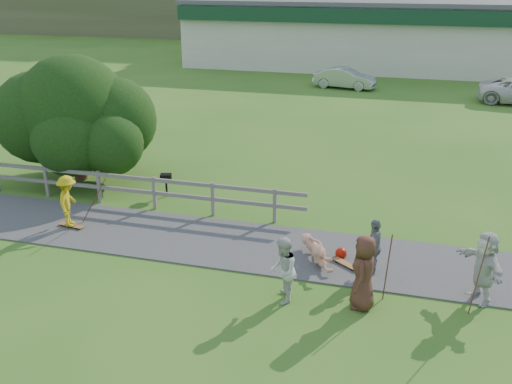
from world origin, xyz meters
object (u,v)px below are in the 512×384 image
skater_rider (69,204)px  spectator_c (364,273)px  spectator_a (283,271)px  tree (76,131)px  skater_fallen (317,251)px  bbq (166,185)px  car_silver (345,78)px  spectator_b (374,247)px  spectator_d (484,267)px

skater_rider → spectator_c: bearing=-120.3°
spectator_a → tree: size_ratio=0.26×
tree → skater_fallen: bearing=-22.9°
skater_rider → spectator_a: 7.39m
skater_rider → spectator_a: (7.04, -2.25, 0.02)m
skater_fallen → bbq: bbq is taller
skater_rider → bbq: size_ratio=1.95×
spectator_a → bbq: size_ratio=2.01×
spectator_c → car_silver: bearing=-168.5°
skater_fallen → car_silver: size_ratio=0.44×
skater_rider → spectator_b: (8.98, -0.37, -0.02)m
spectator_c → bbq: spectator_c is taller
spectator_c → spectator_d: bearing=114.3°
spectator_c → tree: tree is taller
spectator_c → bbq: size_ratio=2.23×
spectator_d → skater_rider: bearing=-123.4°
skater_fallen → spectator_b: bearing=-39.8°
skater_fallen → spectator_a: spectator_a is taller
spectator_b → spectator_c: size_ratio=0.85×
skater_fallen → tree: bearing=127.3°
skater_fallen → spectator_b: (1.49, -0.26, 0.44)m
skater_rider → spectator_b: size_ratio=1.03×
spectator_d → car_silver: spectator_d is taller
spectator_b → car_silver: spectator_b is taller
skater_rider → spectator_b: skater_rider is taller
spectator_b → tree: tree is taller
spectator_c → spectator_d: 2.83m
bbq → spectator_d: bearing=-39.7°
skater_fallen → spectator_a: bearing=-131.8°
tree → bbq: size_ratio=7.88×
skater_rider → spectator_c: 9.09m
spectator_c → car_silver: spectator_c is taller
skater_fallen → spectator_c: 2.41m
spectator_a → tree: tree is taller
spectator_c → bbq: bearing=-122.5°
skater_rider → bbq: (1.72, 3.17, -0.38)m
skater_rider → spectator_b: bearing=-109.9°
skater_fallen → spectator_c: bearing=-84.0°
spectator_b → bbq: spectator_b is taller
spectator_b → spectator_d: spectator_d is taller
spectator_d → tree: (-13.55, 4.92, 0.95)m
bbq → spectator_c: bearing=-52.5°
car_silver → tree: tree is taller
skater_fallen → spectator_c: size_ratio=0.98×
skater_fallen → car_silver: 24.11m
skater_fallen → tree: size_ratio=0.28×
spectator_b → car_silver: bearing=-169.0°
skater_rider → bbq: 3.63m
spectator_a → spectator_b: size_ratio=1.06×
spectator_d → bbq: size_ratio=2.21×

